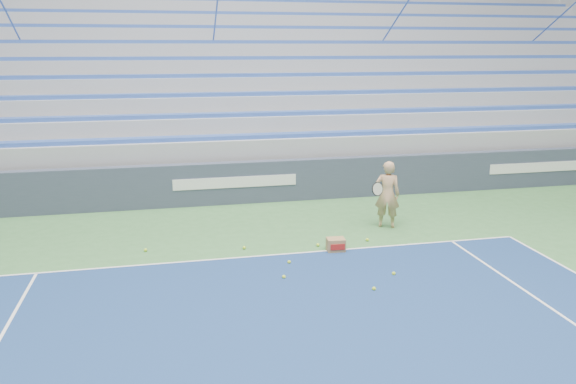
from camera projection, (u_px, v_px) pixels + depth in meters
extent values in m
cube|color=white|center=(260.00, 256.00, 11.03)|extent=(10.97, 0.05, 0.00)
cube|color=#363E52|center=(235.00, 183.00, 14.68)|extent=(30.00, 0.30, 1.10)
cube|color=white|center=(235.00, 182.00, 14.52)|extent=(3.20, 0.02, 0.28)
cube|color=white|center=(543.00, 167.00, 16.35)|extent=(3.40, 0.02, 0.28)
cube|color=#989BA0|center=(219.00, 152.00, 18.99)|extent=(30.00, 8.50, 1.10)
cube|color=#989BA0|center=(218.00, 128.00, 18.79)|extent=(30.00, 8.50, 0.50)
cube|color=#3053AE|center=(231.00, 137.00, 15.04)|extent=(29.60, 0.42, 0.11)
cube|color=#989BA0|center=(216.00, 112.00, 19.06)|extent=(30.00, 7.65, 0.50)
cube|color=#3053AE|center=(227.00, 115.00, 15.72)|extent=(29.60, 0.42, 0.11)
cube|color=#989BA0|center=(215.00, 96.00, 19.34)|extent=(30.00, 6.80, 0.50)
cube|color=#3053AE|center=(223.00, 94.00, 16.40)|extent=(29.60, 0.42, 0.11)
cube|color=#989BA0|center=(213.00, 81.00, 19.62)|extent=(30.00, 5.95, 0.50)
cube|color=#3053AE|center=(220.00, 75.00, 17.08)|extent=(29.60, 0.42, 0.11)
cube|color=#989BA0|center=(212.00, 66.00, 19.89)|extent=(30.00, 5.10, 0.50)
cube|color=#3053AE|center=(217.00, 58.00, 17.76)|extent=(29.60, 0.42, 0.11)
cube|color=#989BA0|center=(210.00, 51.00, 20.17)|extent=(30.00, 4.25, 0.50)
cube|color=#3053AE|center=(214.00, 42.00, 18.44)|extent=(29.60, 0.42, 0.11)
cube|color=#989BA0|center=(209.00, 37.00, 20.45)|extent=(30.00, 3.40, 0.50)
cube|color=#3053AE|center=(212.00, 27.00, 19.12)|extent=(29.60, 0.42, 0.11)
cube|color=#989BA0|center=(208.00, 23.00, 20.72)|extent=(30.00, 2.55, 0.50)
cube|color=#3053AE|center=(209.00, 13.00, 19.79)|extent=(29.60, 0.42, 0.11)
cube|color=#989BA0|center=(206.00, 10.00, 21.00)|extent=(30.00, 1.70, 0.50)
cube|color=#3053AE|center=(207.00, 0.00, 20.47)|extent=(29.60, 0.42, 0.11)
cube|color=#989BA0|center=(206.00, 56.00, 22.51)|extent=(31.00, 0.40, 7.30)
cylinder|color=#325AB1|center=(13.00, 26.00, 16.75)|extent=(0.05, 8.53, 5.04)
cylinder|color=#325AB1|center=(215.00, 27.00, 17.97)|extent=(0.05, 8.53, 5.04)
cylinder|color=#325AB1|center=(391.00, 29.00, 19.19)|extent=(0.05, 8.53, 5.04)
cylinder|color=#325AB1|center=(545.00, 30.00, 20.41)|extent=(0.05, 8.53, 5.04)
imported|color=tan|center=(387.00, 194.00, 12.67)|extent=(0.66, 0.57, 1.54)
cylinder|color=black|center=(377.00, 190.00, 12.32)|extent=(0.12, 0.27, 0.08)
cylinder|color=beige|center=(377.00, 189.00, 12.01)|extent=(0.29, 0.16, 0.28)
torus|color=black|center=(377.00, 189.00, 12.01)|extent=(0.31, 0.18, 0.30)
cube|color=olive|center=(336.00, 245.00, 11.30)|extent=(0.38, 0.30, 0.27)
cube|color=#B21E19|center=(338.00, 247.00, 11.16)|extent=(0.29, 0.03, 0.12)
sphere|color=#CBEB30|center=(289.00, 262.00, 10.66)|extent=(0.07, 0.07, 0.07)
sphere|color=#CBEB30|center=(145.00, 250.00, 11.29)|extent=(0.07, 0.07, 0.07)
sphere|color=#CBEB30|center=(244.00, 248.00, 11.43)|extent=(0.07, 0.07, 0.07)
sphere|color=#CBEB30|center=(284.00, 277.00, 9.98)|extent=(0.07, 0.07, 0.07)
sphere|color=#CBEB30|center=(367.00, 240.00, 11.90)|extent=(0.07, 0.07, 0.07)
sphere|color=#CBEB30|center=(374.00, 289.00, 9.49)|extent=(0.07, 0.07, 0.07)
sphere|color=#CBEB30|center=(318.00, 245.00, 11.59)|extent=(0.07, 0.07, 0.07)
sphere|color=#CBEB30|center=(394.00, 273.00, 10.13)|extent=(0.07, 0.07, 0.07)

